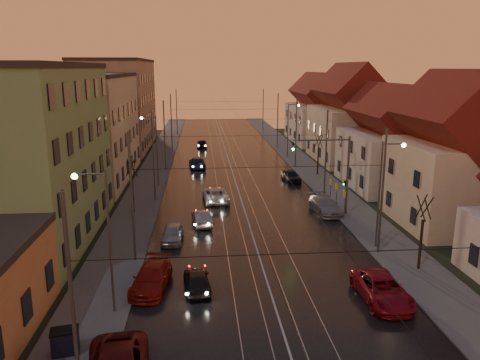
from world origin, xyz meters
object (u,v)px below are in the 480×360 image
object	(u,v)px
street_lamp_3	(290,125)
driving_car_4	(202,144)
street_lamp_0	(103,229)
traffic_light_mast	(337,166)
driving_car_0	(197,280)
parked_right_2	(291,176)
driving_car_1	(202,218)
driving_car_3	(197,163)
street_lamp_1	(384,184)
dumpster	(65,342)
parked_right_0	(382,289)
parked_right_1	(325,205)
street_lamp_2	(154,144)
parked_left_2	(151,278)
driving_car_2	(215,194)
parked_left_3	(172,233)

from	to	relation	value
street_lamp_3	driving_car_4	world-z (taller)	street_lamp_3
street_lamp_0	traffic_light_mast	bearing A→B (deg)	43.10
driving_car_0	parked_right_2	bearing A→B (deg)	-117.05
street_lamp_3	driving_car_1	world-z (taller)	street_lamp_3
street_lamp_0	driving_car_3	bearing A→B (deg)	83.03
street_lamp_1	dumpster	world-z (taller)	street_lamp_1
traffic_light_mast	parked_right_0	bearing A→B (deg)	-96.46
parked_right_1	street_lamp_0	bearing A→B (deg)	-139.56
street_lamp_2	driving_car_0	bearing A→B (deg)	-79.45
driving_car_0	parked_right_1	bearing A→B (deg)	-133.97
street_lamp_0	driving_car_3	size ratio (longest dim) A/B	1.63
street_lamp_0	driving_car_0	size ratio (longest dim) A/B	2.14
street_lamp_2	parked_right_0	size ratio (longest dim) A/B	1.56
street_lamp_3	parked_left_2	distance (m)	44.44
driving_car_4	parked_right_2	xyz separation A→B (m)	(10.28, -24.82, -0.01)
street_lamp_2	street_lamp_3	size ratio (longest dim) A/B	1.00
driving_car_2	traffic_light_mast	bearing A→B (deg)	148.06
driving_car_4	parked_right_1	xyz separation A→B (m)	(11.14, -37.10, 0.03)
traffic_light_mast	driving_car_3	world-z (taller)	traffic_light_mast
street_lamp_0	driving_car_0	world-z (taller)	street_lamp_0
street_lamp_0	driving_car_1	distance (m)	15.83
driving_car_3	parked_right_0	bearing A→B (deg)	100.80
parked_left_2	street_lamp_1	bearing A→B (deg)	24.91
street_lamp_0	street_lamp_2	distance (m)	28.00
street_lamp_1	driving_car_1	bearing A→B (deg)	154.08
traffic_light_mast	driving_car_1	world-z (taller)	traffic_light_mast
parked_right_2	street_lamp_1	bearing A→B (deg)	-89.73
driving_car_0	driving_car_1	size ratio (longest dim) A/B	0.98
driving_car_0	dumpster	size ratio (longest dim) A/B	3.11
driving_car_4	dumpster	distance (m)	58.02
parked_right_1	street_lamp_1	bearing A→B (deg)	-84.04
street_lamp_3	parked_left_3	distance (m)	36.88
traffic_light_mast	parked_right_0	world-z (taller)	traffic_light_mast
street_lamp_3	parked_right_2	distance (m)	15.67
street_lamp_0	driving_car_2	size ratio (longest dim) A/B	1.57
street_lamp_0	dumpster	bearing A→B (deg)	-108.84
street_lamp_0	parked_right_1	bearing A→B (deg)	45.68
street_lamp_2	driving_car_0	size ratio (longest dim) A/B	2.14
driving_car_3	parked_left_3	world-z (taller)	driving_car_3
parked_left_2	parked_left_3	size ratio (longest dim) A/B	1.26
street_lamp_0	driving_car_3	xyz separation A→B (m)	(4.62, 37.81, -4.17)
parked_left_3	traffic_light_mast	bearing A→B (deg)	23.38
driving_car_1	traffic_light_mast	bearing A→B (deg)	-179.81
driving_car_1	street_lamp_2	bearing A→B (deg)	-77.03
driving_car_1	driving_car_2	distance (m)	7.31
driving_car_2	driving_car_0	bearing A→B (deg)	80.51
driving_car_0	parked_right_0	bearing A→B (deg)	163.00
street_lamp_0	parked_left_2	world-z (taller)	street_lamp_0
driving_car_0	parked_right_2	xyz separation A→B (m)	(10.83, 26.72, 0.05)
driving_car_0	parked_right_0	world-z (taller)	parked_right_0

